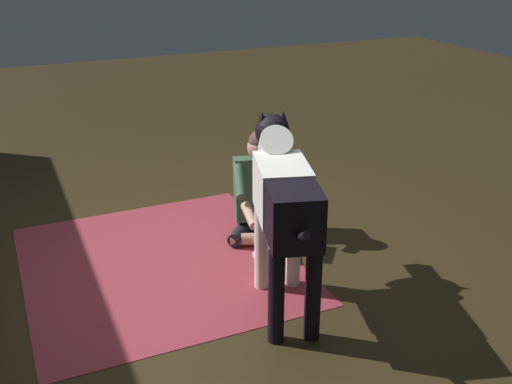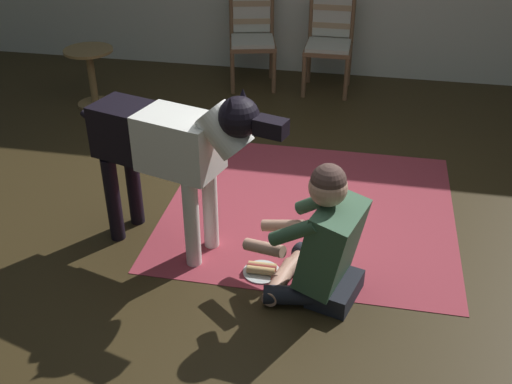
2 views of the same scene
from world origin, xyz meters
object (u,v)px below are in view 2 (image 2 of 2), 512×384
person_sitting_on_floor (323,244)px  round_side_table (91,72)px  hot_dog_on_plate (262,270)px  large_dog (171,146)px  dining_chair_left_of_pair (252,32)px  dining_chair_right_of_pair (330,36)px

person_sitting_on_floor → round_side_table: size_ratio=1.53×
person_sitting_on_floor → hot_dog_on_plate: person_sitting_on_floor is taller
large_dog → round_side_table: large_dog is taller
dining_chair_left_of_pair → dining_chair_right_of_pair: size_ratio=1.00×
person_sitting_on_floor → large_dog: large_dog is taller
person_sitting_on_floor → large_dog: bearing=163.6°
dining_chair_left_of_pair → hot_dog_on_plate: 3.23m
round_side_table → hot_dog_on_plate: bearing=-47.3°
hot_dog_on_plate → round_side_table: size_ratio=0.41×
person_sitting_on_floor → large_dog: (-0.94, 0.28, 0.38)m
dining_chair_left_of_pair → large_dog: size_ratio=0.71×
dining_chair_left_of_pair → person_sitting_on_floor: (1.05, -3.22, -0.19)m
person_sitting_on_floor → round_side_table: 3.38m
person_sitting_on_floor → large_dog: 1.05m
dining_chair_right_of_pair → large_dog: bearing=-103.0°
dining_chair_left_of_pair → hot_dog_on_plate: size_ratio=4.28×
round_side_table → large_dog: bearing=-54.2°
round_side_table → dining_chair_left_of_pair: bearing=32.4°
dining_chair_left_of_pair → hot_dog_on_plate: bearing=-77.6°
person_sitting_on_floor → hot_dog_on_plate: (-0.37, 0.11, -0.32)m
person_sitting_on_floor → hot_dog_on_plate: 0.50m
hot_dog_on_plate → round_side_table: bearing=132.7°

